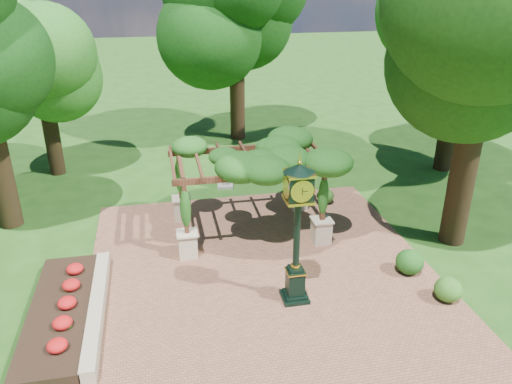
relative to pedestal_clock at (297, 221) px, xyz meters
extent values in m
plane|color=#1E4714|center=(-0.57, -0.09, -2.39)|extent=(120.00, 120.00, 0.00)
cube|color=brown|center=(-0.57, 0.91, -2.37)|extent=(10.00, 12.00, 0.04)
cube|color=#C6B793|center=(-5.17, 0.41, -2.19)|extent=(0.35, 5.00, 0.40)
cube|color=red|center=(-6.07, 0.41, -2.21)|extent=(1.50, 5.00, 0.36)
cube|color=black|center=(0.00, 0.00, -2.30)|extent=(0.70, 0.70, 0.10)
cube|color=black|center=(0.00, 0.00, -1.83)|extent=(0.44, 0.44, 0.78)
cube|color=gold|center=(0.00, 0.00, -1.48)|extent=(0.49, 0.49, 0.03)
cylinder|color=black|center=(0.00, 0.00, -0.34)|extent=(0.18, 0.18, 2.01)
cube|color=black|center=(0.00, 0.00, 0.96)|extent=(0.61, 0.61, 0.61)
cylinder|color=beige|center=(0.00, -0.31, 0.96)|extent=(0.52, 0.03, 0.52)
cone|color=black|center=(0.00, 0.00, 1.44)|extent=(0.79, 0.79, 0.22)
sphere|color=gold|center=(0.00, 0.00, 1.57)|extent=(0.12, 0.12, 0.12)
cube|color=beige|center=(-2.64, 2.81, -1.96)|extent=(0.56, 0.56, 0.78)
cube|color=#522D1C|center=(-2.64, 2.81, -0.73)|extent=(0.14, 0.14, 1.60)
cube|color=beige|center=(1.68, 2.82, -1.96)|extent=(0.56, 0.56, 0.78)
cube|color=#522D1C|center=(1.68, 2.82, -0.73)|extent=(0.14, 0.14, 1.60)
cube|color=beige|center=(-2.64, 5.40, -1.96)|extent=(0.56, 0.56, 0.78)
cube|color=#522D1C|center=(-2.64, 5.40, -0.73)|extent=(0.14, 0.14, 1.60)
cube|color=beige|center=(1.68, 5.41, -1.96)|extent=(0.56, 0.56, 0.78)
cube|color=#522D1C|center=(1.68, 5.41, -0.73)|extent=(0.14, 0.14, 1.60)
cube|color=#522D1C|center=(-0.48, 2.82, 0.14)|extent=(5.01, 0.13, 0.19)
cube|color=#522D1C|center=(-0.48, 5.41, 0.14)|extent=(5.01, 0.13, 0.19)
ellipsoid|color=#1E5317|center=(-0.48, 4.11, 0.37)|extent=(5.01, 3.11, 0.86)
cube|color=#9C9C94|center=(-0.70, 8.03, -2.33)|extent=(0.73, 0.73, 0.11)
cylinder|color=#9C9C94|center=(-0.70, 8.03, -1.82)|extent=(0.37, 0.37, 1.03)
cylinder|color=#9C9C94|center=(-0.70, 8.03, -1.28)|extent=(0.69, 0.69, 0.06)
ellipsoid|color=#2E631C|center=(4.00, -0.88, -2.02)|extent=(0.83, 0.83, 0.67)
ellipsoid|color=#1B4D15|center=(3.63, 0.55, -1.99)|extent=(0.95, 0.95, 0.73)
ellipsoid|color=#275518|center=(2.78, 5.61, -2.06)|extent=(0.71, 0.71, 0.59)
cylinder|color=#382716|center=(-8.53, 6.24, -0.55)|extent=(0.76, 0.76, 3.67)
cylinder|color=black|center=(-7.68, 11.00, -1.00)|extent=(0.65, 0.65, 2.78)
ellipsoid|color=#26601B|center=(-7.68, 11.00, 2.58)|extent=(3.79, 3.79, 4.39)
cylinder|color=#372316|center=(0.92, 14.37, -0.61)|extent=(0.77, 0.77, 3.55)
ellipsoid|color=#123D0F|center=(0.92, 14.37, 3.97)|extent=(5.14, 5.14, 5.61)
cylinder|color=black|center=(9.12, 8.08, -0.62)|extent=(0.73, 0.73, 3.53)
ellipsoid|color=#1F5418|center=(9.12, 8.08, 3.93)|extent=(5.70, 5.70, 5.58)
cylinder|color=#372416|center=(5.96, 2.10, -0.47)|extent=(0.80, 0.80, 3.84)
ellipsoid|color=#16390E|center=(5.96, 2.10, 4.48)|extent=(4.93, 4.93, 6.06)
camera|label=1|loc=(-3.28, -10.71, 5.80)|focal=35.00mm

